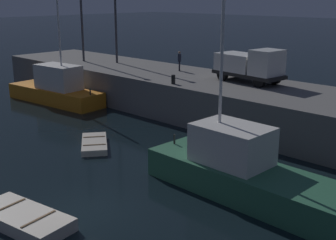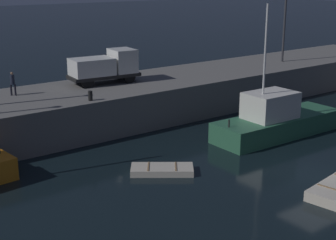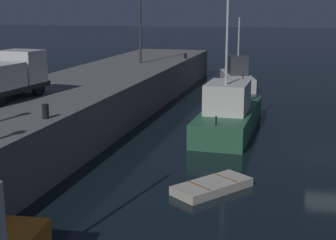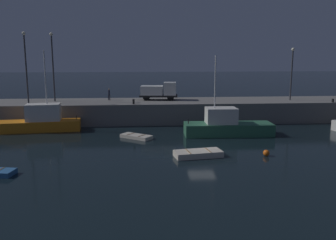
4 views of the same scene
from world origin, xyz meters
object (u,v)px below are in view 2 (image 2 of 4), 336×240
dinghy_orange_near (162,170)px  lamp_post_central (285,15)px  dockworker (13,82)px  bollard_west (90,96)px  utility_truck (105,67)px  fishing_trawler_red (276,120)px

dinghy_orange_near → lamp_post_central: size_ratio=0.51×
lamp_post_central → dockworker: (-24.72, 1.73, -3.27)m
lamp_post_central → dockworker: size_ratio=4.46×
lamp_post_central → bollard_west: lamp_post_central is taller
utility_truck → bollard_west: 5.44m
dinghy_orange_near → dockworker: size_ratio=2.27×
dinghy_orange_near → bollard_west: 7.71m
dockworker → dinghy_orange_near: bearing=-71.7°
fishing_trawler_red → bollard_west: bearing=148.0°
dinghy_orange_near → utility_truck: (3.10, 11.23, 3.75)m
fishing_trawler_red → utility_truck: 12.87m
fishing_trawler_red → utility_truck: fishing_trawler_red is taller
bollard_west → dockworker: bearing=128.3°
dinghy_orange_near → lamp_post_central: lamp_post_central is taller
utility_truck → dockworker: 6.90m
fishing_trawler_red → lamp_post_central: lamp_post_central is taller
lamp_post_central → dockworker: lamp_post_central is taller
dinghy_orange_near → dockworker: 12.55m
fishing_trawler_red → dinghy_orange_near: bearing=-175.9°
lamp_post_central → bollard_west: (-21.32, -2.58, -3.85)m
dinghy_orange_near → bollard_west: size_ratio=5.72×
lamp_post_central → utility_truck: 18.14m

